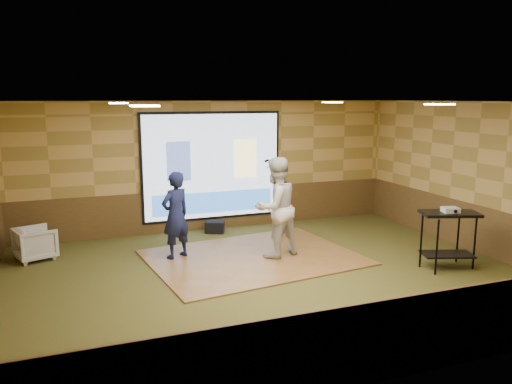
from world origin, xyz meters
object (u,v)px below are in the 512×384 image
object	(u,v)px
player_left	(176,215)
av_table	(449,228)
mic_stand	(282,207)
banquet_chair	(35,243)
projector_screen	(213,167)
duffel_bag	(215,227)
projector	(450,210)
dance_floor	(254,257)
player_right	(276,207)

from	to	relation	value
player_left	av_table	size ratio (longest dim) A/B	1.59
mic_stand	player_left	bearing A→B (deg)	-131.92
mic_stand	av_table	bearing A→B (deg)	-45.91
player_left	mic_stand	distance (m)	3.26
av_table	banquet_chair	world-z (taller)	av_table
projector_screen	player_left	xyz separation A→B (m)	(-1.28, -1.92, -0.61)
projector_screen	av_table	bearing A→B (deg)	-52.30
duffel_bag	projector_screen	bearing A→B (deg)	78.65
projector_screen	mic_stand	size ratio (longest dim) A/B	1.99
av_table	mic_stand	bearing A→B (deg)	113.62
projector	mic_stand	world-z (taller)	mic_stand
projector_screen	player_left	bearing A→B (deg)	-123.58
dance_floor	banquet_chair	xyz separation A→B (m)	(-3.95, 1.40, 0.30)
av_table	player_right	bearing A→B (deg)	148.04
projector_screen	duffel_bag	world-z (taller)	projector_screen
dance_floor	player_left	world-z (taller)	player_left
av_table	projector	xyz separation A→B (m)	(-0.01, -0.02, 0.34)
mic_stand	duffel_bag	world-z (taller)	mic_stand
av_table	projector	world-z (taller)	projector
av_table	duffel_bag	xyz separation A→B (m)	(-3.31, 3.83, -0.62)
projector	player_right	bearing A→B (deg)	162.29
player_left	projector	size ratio (longest dim) A/B	6.12
dance_floor	projector	bearing A→B (deg)	-29.99
dance_floor	av_table	size ratio (longest dim) A/B	3.69
player_right	av_table	world-z (taller)	player_right
dance_floor	player_right	size ratio (longest dim) A/B	2.00
projector	projector_screen	bearing A→B (deg)	142.12
av_table	player_left	bearing A→B (deg)	153.37
player_right	projector	bearing A→B (deg)	130.10
projector_screen	banquet_chair	distance (m)	4.12
player_left	player_right	xyz separation A→B (m)	(1.82, -0.59, 0.13)
duffel_bag	mic_stand	bearing A→B (deg)	-2.33
av_table	projector	bearing A→B (deg)	-120.29
banquet_chair	duffel_bag	world-z (taller)	banquet_chair
mic_stand	dance_floor	bearing A→B (deg)	-105.82
player_left	projector	bearing A→B (deg)	126.53
dance_floor	player_right	distance (m)	1.07
mic_stand	banquet_chair	distance (m)	5.45
projector	mic_stand	distance (m)	4.16
mic_stand	duffel_bag	distance (m)	1.70
mic_stand	player_right	bearing A→B (deg)	-96.13
player_left	banquet_chair	size ratio (longest dim) A/B	2.41
av_table	duffel_bag	world-z (taller)	av_table
player_right	av_table	bearing A→B (deg)	130.47
dance_floor	duffel_bag	xyz separation A→B (m)	(-0.20, 2.06, 0.12)
projector	dance_floor	bearing A→B (deg)	164.63
projector_screen	dance_floor	size ratio (longest dim) A/B	0.86
av_table	mic_stand	distance (m)	4.11
mic_stand	banquet_chair	xyz separation A→B (m)	(-5.41, -0.59, -0.18)
projector_screen	mic_stand	bearing A→B (deg)	-14.92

